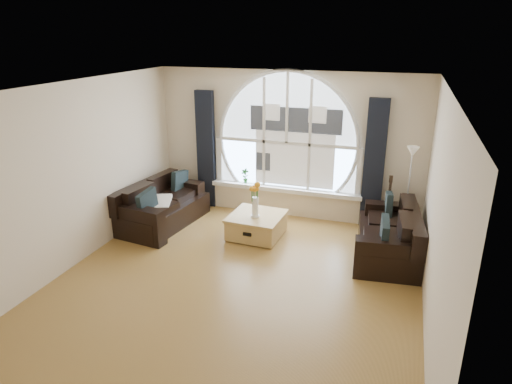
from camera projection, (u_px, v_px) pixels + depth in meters
name	position (u px, v px, depth m)	size (l,w,h in m)	color
ground	(236.00, 282.00, 6.40)	(5.00, 5.50, 0.01)	brown
ceiling	(233.00, 88.00, 5.48)	(5.00, 5.50, 0.01)	silver
wall_back	(287.00, 145.00, 8.40)	(5.00, 0.01, 2.70)	beige
wall_front	(108.00, 308.00, 3.49)	(5.00, 0.01, 2.70)	beige
wall_left	(76.00, 175.00, 6.68)	(0.01, 5.50, 2.70)	beige
wall_right	(438.00, 216.00, 5.20)	(0.01, 5.50, 2.70)	beige
attic_slope	(421.00, 128.00, 4.95)	(0.92, 5.50, 0.72)	silver
arched_window	(287.00, 131.00, 8.28)	(2.60, 0.06, 2.15)	silver
window_sill	(285.00, 189.00, 8.59)	(2.90, 0.22, 0.08)	white
window_frame	(287.00, 131.00, 8.25)	(2.76, 0.08, 2.15)	white
neighbor_house	(295.00, 138.00, 8.26)	(1.70, 0.02, 1.50)	silver
curtain_left	(206.00, 150.00, 8.83)	(0.35, 0.12, 2.30)	black
curtain_right	(374.00, 164.00, 7.89)	(0.35, 0.12, 2.30)	black
sofa_left	(163.00, 203.00, 8.19)	(0.89, 1.77, 0.79)	black
sofa_right	(389.00, 232.00, 7.04)	(0.87, 1.74, 0.77)	black
coffee_chest	(257.00, 224.00, 7.77)	(0.88, 0.88, 0.43)	tan
throw_blanket	(155.00, 203.00, 7.93)	(0.55, 0.55, 0.10)	silver
vase_flowers	(255.00, 195.00, 7.50)	(0.24, 0.24, 0.70)	white
floor_lamp	(408.00, 193.00, 7.52)	(0.24, 0.24, 1.60)	#B2B2B2
guitar	(389.00, 203.00, 7.86)	(0.36, 0.24, 1.06)	brown
potted_plant	(245.00, 176.00, 8.77)	(0.15, 0.10, 0.29)	#1E6023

